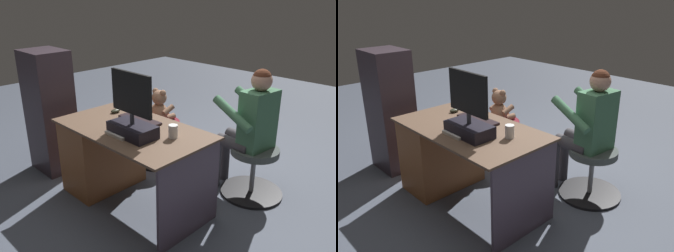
% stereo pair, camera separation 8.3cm
% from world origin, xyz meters
% --- Properties ---
extents(ground_plane, '(10.00, 10.00, 0.00)m').
position_xyz_m(ground_plane, '(0.00, 0.00, 0.00)').
color(ground_plane, '#4F5666').
extents(desk, '(1.34, 0.74, 0.72)m').
position_xyz_m(desk, '(0.36, 0.37, 0.38)').
color(desk, brown).
rests_on(desk, ground_plane).
extents(monitor, '(0.43, 0.21, 0.51)m').
position_xyz_m(monitor, '(-0.14, 0.48, 0.86)').
color(monitor, black).
rests_on(monitor, desk).
extents(keyboard, '(0.42, 0.14, 0.02)m').
position_xyz_m(keyboard, '(0.08, 0.22, 0.73)').
color(keyboard, black).
rests_on(keyboard, desk).
extents(computer_mouse, '(0.06, 0.10, 0.04)m').
position_xyz_m(computer_mouse, '(0.40, 0.24, 0.74)').
color(computer_mouse, '#2E2F21').
rests_on(computer_mouse, desk).
extents(cup, '(0.07, 0.07, 0.10)m').
position_xyz_m(cup, '(-0.39, 0.29, 0.77)').
color(cup, white).
rests_on(cup, desk).
extents(tv_remote, '(0.11, 0.15, 0.02)m').
position_xyz_m(tv_remote, '(0.11, 0.34, 0.73)').
color(tv_remote, black).
rests_on(tv_remote, desk).
extents(notebook_binder, '(0.22, 0.30, 0.02)m').
position_xyz_m(notebook_binder, '(-0.06, 0.46, 0.73)').
color(notebook_binder, silver).
rests_on(notebook_binder, desk).
extents(office_chair_teddy, '(0.58, 0.58, 0.47)m').
position_xyz_m(office_chair_teddy, '(0.44, -0.37, 0.25)').
color(office_chair_teddy, black).
rests_on(office_chair_teddy, ground_plane).
extents(teddy_bear, '(0.25, 0.25, 0.36)m').
position_xyz_m(teddy_bear, '(0.44, -0.38, 0.63)').
color(teddy_bear, '#996E54').
rests_on(teddy_bear, office_chair_teddy).
extents(visitor_chair, '(0.57, 0.57, 0.47)m').
position_xyz_m(visitor_chair, '(-0.66, -0.49, 0.26)').
color(visitor_chair, black).
rests_on(visitor_chair, ground_plane).
extents(person, '(0.52, 0.52, 1.18)m').
position_xyz_m(person, '(-0.58, -0.48, 0.69)').
color(person, '#467A57').
rests_on(person, ground_plane).
extents(equipment_rack, '(0.44, 0.36, 1.25)m').
position_xyz_m(equipment_rack, '(1.11, 0.53, 0.63)').
color(equipment_rack, '#332831').
rests_on(equipment_rack, ground_plane).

